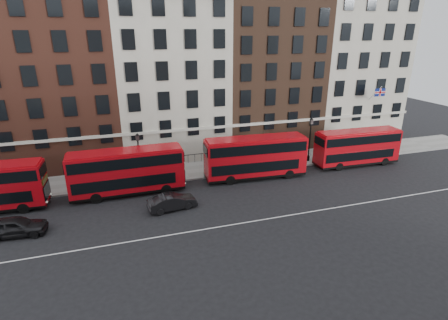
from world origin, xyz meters
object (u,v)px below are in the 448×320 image
object	(u,v)px
traffic_light	(376,138)
bus_c	(255,157)
car_front	(172,202)
car_rear	(15,226)
bus_b	(127,171)
bus_d	(357,147)

from	to	relation	value
traffic_light	bus_c	bearing A→B (deg)	-174.29
car_front	traffic_light	size ratio (longest dim) A/B	1.31
bus_c	traffic_light	xyz separation A→B (m)	(16.76, 1.68, 0.03)
car_rear	car_front	xyz separation A→B (m)	(12.21, 0.60, -0.07)
bus_b	car_front	distance (m)	5.85
bus_c	car_rear	size ratio (longest dim) A/B	2.39
bus_c	bus_d	xyz separation A→B (m)	(12.71, -0.00, -0.16)
bus_d	car_rear	world-z (taller)	bus_d
bus_b	bus_c	xyz separation A→B (m)	(13.12, 0.00, 0.03)
bus_c	car_front	bearing A→B (deg)	-152.06
bus_d	car_rear	xyz separation A→B (m)	(-34.52, -4.96, -1.49)
bus_b	traffic_light	world-z (taller)	bus_b
bus_c	car_rear	world-z (taller)	bus_c
bus_c	bus_d	bearing A→B (deg)	3.49
bus_b	car_front	size ratio (longest dim) A/B	2.48
bus_c	bus_d	distance (m)	12.71
bus_c	car_rear	bearing A→B (deg)	-163.68
bus_d	bus_c	bearing A→B (deg)	-178.33
bus_b	car_rear	size ratio (longest dim) A/B	2.34
bus_b	traffic_light	distance (m)	29.92
car_rear	car_front	size ratio (longest dim) A/B	1.06
car_front	bus_b	bearing A→B (deg)	31.28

